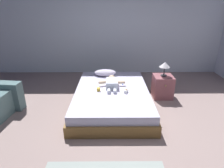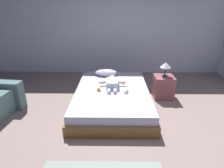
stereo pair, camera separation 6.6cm
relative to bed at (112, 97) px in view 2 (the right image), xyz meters
The scene contains 10 objects.
ground_plane 1.01m from the bed, 87.80° to the right, with size 8.00×8.00×0.00m, color gray.
wall_behind_bed 2.29m from the bed, 88.90° to the left, with size 8.00×0.12×2.53m, color silver.
bed is the anchor object (origin of this frame).
pillow 0.79m from the bed, 101.03° to the left, with size 0.48×0.28×0.14m.
baby 0.28m from the bed, 91.02° to the left, with size 0.52×0.64×0.15m.
toothbrush 0.40m from the bed, 50.72° to the left, with size 0.04×0.16×0.02m.
nightstand 1.11m from the bed, 18.43° to the left, with size 0.39×0.42×0.47m.
lamp 1.23m from the bed, 18.44° to the left, with size 0.21×0.21×0.29m.
toy_block 0.33m from the bed, 160.82° to the right, with size 0.06×0.06×0.06m.
baby_bottle 0.37m from the bed, 33.14° to the right, with size 0.09×0.11×0.08m.
Camera 2 is at (0.00, -2.27, 1.80)m, focal length 30.41 mm.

